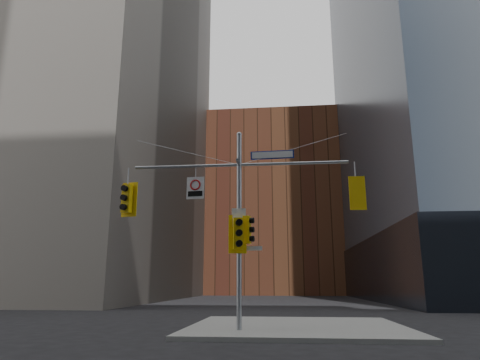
% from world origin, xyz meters
% --- Properties ---
extents(ground, '(160.00, 160.00, 0.00)m').
position_xyz_m(ground, '(0.00, 0.00, 0.00)').
color(ground, black).
rests_on(ground, ground).
extents(sidewalk_corner, '(8.00, 8.00, 0.15)m').
position_xyz_m(sidewalk_corner, '(2.00, 4.00, 0.07)').
color(sidewalk_corner, gray).
rests_on(sidewalk_corner, ground).
extents(brick_midrise, '(26.00, 20.00, 28.00)m').
position_xyz_m(brick_midrise, '(0.00, 58.00, 14.00)').
color(brick_midrise, brown).
rests_on(brick_midrise, ground).
extents(signal_assembly, '(8.00, 0.80, 7.30)m').
position_xyz_m(signal_assembly, '(0.00, 1.99, 4.42)').
color(signal_assembly, '#989BA1').
rests_on(signal_assembly, ground).
extents(traffic_light_west_arm, '(0.63, 0.57, 1.33)m').
position_xyz_m(traffic_light_west_arm, '(-4.26, 2.01, 4.80)').
color(traffic_light_west_arm, yellow).
rests_on(traffic_light_west_arm, ground).
extents(traffic_light_east_arm, '(0.58, 0.47, 1.21)m').
position_xyz_m(traffic_light_east_arm, '(4.21, 1.99, 4.80)').
color(traffic_light_east_arm, yellow).
rests_on(traffic_light_east_arm, ground).
extents(traffic_light_pole_side, '(0.42, 0.35, 0.98)m').
position_xyz_m(traffic_light_pole_side, '(0.32, 1.99, 3.57)').
color(traffic_light_pole_side, yellow).
rests_on(traffic_light_pole_side, ground).
extents(traffic_light_pole_front, '(0.64, 0.59, 1.36)m').
position_xyz_m(traffic_light_pole_front, '(-0.00, 1.73, 3.41)').
color(traffic_light_pole_front, yellow).
rests_on(traffic_light_pole_front, ground).
extents(street_sign_blade, '(1.62, 0.14, 0.31)m').
position_xyz_m(street_sign_blade, '(1.24, 2.00, 6.35)').
color(street_sign_blade, navy).
rests_on(street_sign_blade, ground).
extents(regulatory_sign_arm, '(0.67, 0.13, 0.83)m').
position_xyz_m(regulatory_sign_arm, '(-1.64, 1.97, 5.18)').
color(regulatory_sign_arm, silver).
rests_on(regulatory_sign_arm, ground).
extents(regulatory_sign_pole, '(0.51, 0.09, 0.67)m').
position_xyz_m(regulatory_sign_pole, '(0.00, 1.88, 3.98)').
color(regulatory_sign_pole, silver).
rests_on(regulatory_sign_pole, ground).
extents(street_blade_ew, '(0.75, 0.10, 0.15)m').
position_xyz_m(street_blade_ew, '(0.45, 2.00, 2.91)').
color(street_blade_ew, silver).
rests_on(street_blade_ew, ground).
extents(street_blade_ns, '(0.10, 0.81, 0.16)m').
position_xyz_m(street_blade_ns, '(0.00, 2.45, 2.74)').
color(street_blade_ns, '#145926').
rests_on(street_blade_ns, ground).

